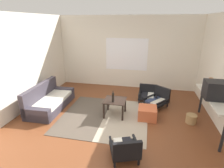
# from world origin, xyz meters

# --- Properties ---
(ground_plane) EXTENTS (7.80, 7.80, 0.00)m
(ground_plane) POSITION_xyz_m (0.00, 0.00, 0.00)
(ground_plane) COLOR brown
(far_wall_with_window) EXTENTS (5.60, 0.13, 2.70)m
(far_wall_with_window) POSITION_xyz_m (0.00, 3.06, 1.35)
(far_wall_with_window) COLOR silver
(far_wall_with_window) RESTS_ON ground
(side_wall_left) EXTENTS (0.12, 6.60, 2.70)m
(side_wall_left) POSITION_xyz_m (-2.66, 0.30, 1.35)
(side_wall_left) COLOR silver
(side_wall_left) RESTS_ON ground
(area_rug) EXTENTS (2.33, 2.24, 0.01)m
(area_rug) POSITION_xyz_m (-0.24, 0.51, 0.01)
(area_rug) COLOR #4C4238
(area_rug) RESTS_ON ground
(couch) EXTENTS (0.82, 1.74, 0.73)m
(couch) POSITION_xyz_m (-2.00, 0.68, 0.22)
(couch) COLOR #38333D
(couch) RESTS_ON ground
(coffee_table) EXTENTS (0.59, 0.57, 0.46)m
(coffee_table) POSITION_xyz_m (0.02, 0.65, 0.37)
(coffee_table) COLOR black
(coffee_table) RESTS_ON ground
(armchair_by_window) EXTENTS (0.59, 0.56, 0.51)m
(armchair_by_window) POSITION_xyz_m (0.89, 1.81, 0.24)
(armchair_by_window) COLOR black
(armchair_by_window) RESTS_ON ground
(armchair_striped_foreground) EXTENTS (0.68, 0.71, 0.52)m
(armchair_striped_foreground) POSITION_xyz_m (0.53, -0.96, 0.24)
(armchair_striped_foreground) COLOR black
(armchair_striped_foreground) RESTS_ON ground
(armchair_corner) EXTENTS (0.80, 0.82, 0.58)m
(armchair_corner) POSITION_xyz_m (1.20, 1.46, 0.25)
(armchair_corner) COLOR black
(armchair_corner) RESTS_ON ground
(ottoman_orange) EXTENTS (0.49, 0.49, 0.32)m
(ottoman_orange) POSITION_xyz_m (0.90, 0.65, 0.16)
(ottoman_orange) COLOR #BC5633
(ottoman_orange) RESTS_ON ground
(console_shelf) EXTENTS (0.39, 1.78, 0.84)m
(console_shelf) POSITION_xyz_m (2.37, 0.48, 0.75)
(console_shelf) COLOR beige
(console_shelf) RESTS_ON ground
(crt_television) EXTENTS (0.53, 0.41, 0.40)m
(crt_television) POSITION_xyz_m (2.36, 0.37, 1.05)
(crt_television) COLOR black
(crt_television) RESTS_ON console_shelf
(clay_vase) EXTENTS (0.23, 0.23, 0.33)m
(clay_vase) POSITION_xyz_m (2.37, 0.87, 0.97)
(clay_vase) COLOR #A87047
(clay_vase) RESTS_ON console_shelf
(glass_bottle) EXTENTS (0.06, 0.06, 0.31)m
(glass_bottle) POSITION_xyz_m (-0.01, 0.53, 0.59)
(glass_bottle) COLOR black
(glass_bottle) RESTS_ON coffee_table
(wicker_basket) EXTENTS (0.26, 0.26, 0.23)m
(wicker_basket) POSITION_xyz_m (2.02, 0.66, 0.12)
(wicker_basket) COLOR #9E7A4C
(wicker_basket) RESTS_ON ground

